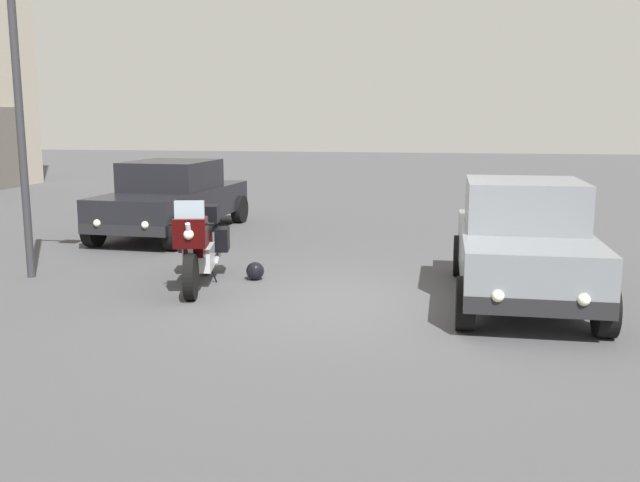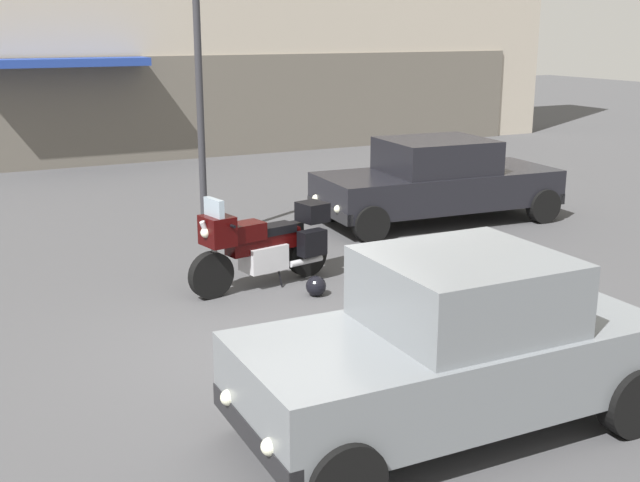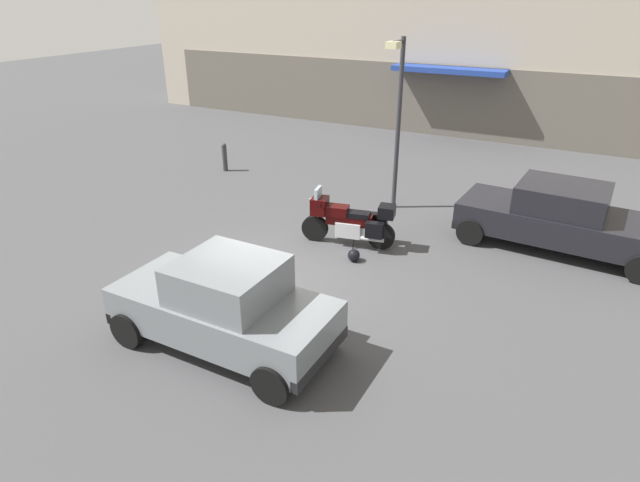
% 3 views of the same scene
% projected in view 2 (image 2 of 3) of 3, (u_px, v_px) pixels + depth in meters
% --- Properties ---
extents(ground_plane, '(80.00, 80.00, 0.00)m').
position_uv_depth(ground_plane, '(294.00, 351.00, 9.03)').
color(ground_plane, '#424244').
extents(motorcycle, '(2.24, 0.98, 1.36)m').
position_uv_depth(motorcycle, '(264.00, 243.00, 11.14)').
color(motorcycle, black).
rests_on(motorcycle, ground).
extents(helmet, '(0.28, 0.28, 0.28)m').
position_uv_depth(helmet, '(316.00, 286.00, 10.83)').
color(helmet, black).
rests_on(helmet, ground).
extents(car_hatchback_near, '(3.89, 1.81, 1.64)m').
position_uv_depth(car_hatchback_near, '(452.00, 347.00, 7.05)').
color(car_hatchback_near, slate).
rests_on(car_hatchback_near, ground).
extents(car_sedan_far, '(4.66, 2.17, 1.56)m').
position_uv_depth(car_sedan_far, '(437.00, 181.00, 14.80)').
color(car_sedan_far, black).
rests_on(car_sedan_far, ground).
extents(streetlamp_curbside, '(0.28, 0.94, 4.50)m').
position_uv_depth(streetlamp_curbside, '(202.00, 77.00, 12.89)').
color(streetlamp_curbside, '#2D2D33').
rests_on(streetlamp_curbside, ground).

